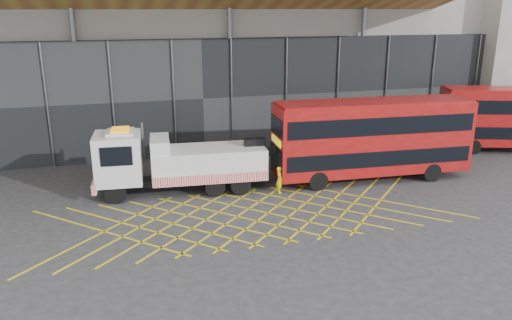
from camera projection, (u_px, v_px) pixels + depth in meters
name	position (u px, v px, depth m)	size (l,w,h in m)	color
ground_plane	(206.00, 220.00, 24.52)	(120.00, 120.00, 0.00)	#2B2A2D
road_markings	(253.00, 215.00, 25.15)	(21.56, 7.16, 0.01)	gold
construction_building	(184.00, 21.00, 39.30)	(55.00, 23.97, 18.00)	gray
recovery_truck	(175.00, 162.00, 27.74)	(11.17, 3.41, 3.88)	black
bus_towed	(372.00, 136.00, 29.66)	(11.96, 3.44, 4.81)	maroon
worker	(280.00, 180.00, 27.95)	(0.56, 0.37, 1.53)	yellow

